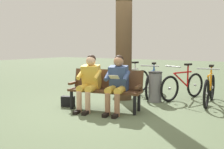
{
  "coord_description": "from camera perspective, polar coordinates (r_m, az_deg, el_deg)",
  "views": [
    {
      "loc": [
        -2.88,
        4.58,
        1.38
      ],
      "look_at": [
        0.09,
        -0.15,
        0.75
      ],
      "focal_mm": 40.04,
      "sensor_mm": 36.0,
      "label": 1
    }
  ],
  "objects": [
    {
      "name": "handbag",
      "position": [
        5.87,
        -10.02,
        -6.05
      ],
      "size": [
        0.33,
        0.24,
        0.24
      ],
      "primitive_type": "cube",
      "rotation": [
        0.0,
        0.0,
        0.38
      ],
      "color": "black",
      "rests_on": "ground"
    },
    {
      "name": "tree_trunk",
      "position": [
        6.48,
        2.71,
        9.8
      ],
      "size": [
        0.42,
        0.42,
        3.52
      ],
      "primitive_type": "cylinder",
      "color": "#4C3823",
      "rests_on": "ground"
    },
    {
      "name": "bicycle_blue",
      "position": [
        6.77,
        15.9,
        -2.48
      ],
      "size": [
        0.73,
        1.58,
        0.94
      ],
      "rotation": [
        0.0,
        0.0,
        1.18
      ],
      "color": "black",
      "rests_on": "ground"
    },
    {
      "name": "ground_plane",
      "position": [
        5.59,
        -0.03,
        -7.87
      ],
      "size": [
        40.0,
        40.0,
        0.0
      ],
      "primitive_type": "plane",
      "color": "#566647"
    },
    {
      "name": "person_reading",
      "position": [
        5.19,
        1.19,
        -1.48
      ],
      "size": [
        0.54,
        0.82,
        1.2
      ],
      "rotation": [
        0.0,
        0.0,
        0.21
      ],
      "color": "#334772",
      "rests_on": "ground"
    },
    {
      "name": "litter_bin",
      "position": [
        6.35,
        9.81,
        -2.73
      ],
      "size": [
        0.34,
        0.34,
        0.76
      ],
      "color": "slate",
      "rests_on": "ground"
    },
    {
      "name": "bicycle_purple",
      "position": [
        6.98,
        9.22,
        -2.05
      ],
      "size": [
        0.53,
        1.66,
        0.94
      ],
      "rotation": [
        0.0,
        0.0,
        1.78
      ],
      "color": "black",
      "rests_on": "ground"
    },
    {
      "name": "person_companion",
      "position": [
        5.43,
        -5.2,
        -1.15
      ],
      "size": [
        0.54,
        0.82,
        1.2
      ],
      "rotation": [
        0.0,
        0.0,
        0.21
      ],
      "color": "gold",
      "rests_on": "ground"
    },
    {
      "name": "bicycle_red",
      "position": [
        7.33,
        4.36,
        -1.58
      ],
      "size": [
        0.56,
        1.65,
        0.94
      ],
      "rotation": [
        0.0,
        0.0,
        1.34
      ],
      "color": "black",
      "rests_on": "ground"
    },
    {
      "name": "bicycle_silver",
      "position": [
        6.43,
        21.36,
        -3.15
      ],
      "size": [
        0.48,
        1.68,
        0.94
      ],
      "rotation": [
        0.0,
        0.0,
        1.63
      ],
      "color": "black",
      "rests_on": "ground"
    },
    {
      "name": "bench",
      "position": [
        5.48,
        -1.38,
        -2.74
      ],
      "size": [
        1.66,
        0.8,
        0.87
      ],
      "rotation": [
        0.0,
        0.0,
        0.21
      ],
      "color": "#51331E",
      "rests_on": "ground"
    }
  ]
}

